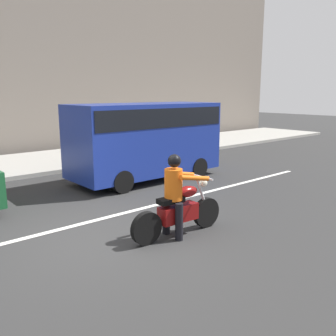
# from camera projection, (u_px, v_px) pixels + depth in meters

# --- Properties ---
(ground_plane) EXTENTS (80.00, 80.00, 0.00)m
(ground_plane) POSITION_uv_depth(u_px,v_px,m) (99.00, 238.00, 6.95)
(ground_plane) COLOR #2C2C2C
(lane_marking_stripe) EXTENTS (18.00, 0.14, 0.01)m
(lane_marking_stripe) POSITION_uv_depth(u_px,v_px,m) (38.00, 235.00, 7.09)
(lane_marking_stripe) COLOR silver
(lane_marking_stripe) RESTS_ON ground_plane
(motorcycle_with_rider_orange_stripe) EXTENTS (2.10, 0.70, 1.61)m
(motorcycle_with_rider_orange_stripe) POSITION_uv_depth(u_px,v_px,m) (178.00, 203.00, 6.95)
(motorcycle_with_rider_orange_stripe) COLOR black
(motorcycle_with_rider_orange_stripe) RESTS_ON ground_plane
(parked_van_cobalt_blue) EXTENTS (4.78, 1.96, 2.39)m
(parked_van_cobalt_blue) POSITION_uv_depth(u_px,v_px,m) (146.00, 136.00, 11.37)
(parked_van_cobalt_blue) COLOR navy
(parked_van_cobalt_blue) RESTS_ON ground_plane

